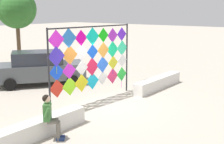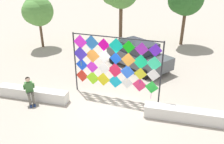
# 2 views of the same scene
# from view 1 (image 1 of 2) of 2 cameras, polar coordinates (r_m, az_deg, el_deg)

# --- Properties ---
(ground) EXTENTS (120.00, 120.00, 0.00)m
(ground) POSITION_cam_1_polar(r_m,az_deg,el_deg) (12.50, -1.02, -6.34)
(ground) COLOR #ADA393
(plaza_ledge_left) EXTENTS (3.78, 0.53, 0.56)m
(plaza_ledge_left) POSITION_cam_1_polar(r_m,az_deg,el_deg) (9.71, -13.99, -10.34)
(plaza_ledge_left) COLOR silver
(plaza_ledge_left) RESTS_ON ground
(plaza_ledge_right) EXTENTS (3.78, 0.53, 0.56)m
(plaza_ledge_right) POSITION_cam_1_polar(r_m,az_deg,el_deg) (15.33, 8.58, -2.01)
(plaza_ledge_right) COLOR silver
(plaza_ledge_right) RESTS_ON ground
(kite_display_rack) EXTENTS (4.50, 0.51, 3.20)m
(kite_display_rack) POSITION_cam_1_polar(r_m,az_deg,el_deg) (12.80, -3.83, 2.79)
(kite_display_rack) COLOR #232328
(kite_display_rack) RESTS_ON ground
(seated_vendor) EXTENTS (0.66, 0.68, 1.40)m
(seated_vendor) POSITION_cam_1_polar(r_m,az_deg,el_deg) (9.31, -11.48, -7.64)
(seated_vendor) COLOR #666056
(seated_vendor) RESTS_ON ground
(parked_car) EXTENTS (4.70, 4.22, 1.73)m
(parked_car) POSITION_cam_1_polar(r_m,az_deg,el_deg) (16.35, -13.28, 0.80)
(parked_car) COLOR #4C5156
(parked_car) RESTS_ON ground
(tree_broadleaf) EXTENTS (2.88, 3.08, 5.26)m
(tree_broadleaf) POSITION_cam_1_polar(r_m,az_deg,el_deg) (22.41, -17.34, 11.08)
(tree_broadleaf) COLOR brown
(tree_broadleaf) RESTS_ON ground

